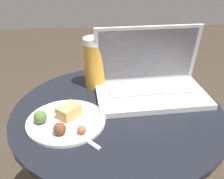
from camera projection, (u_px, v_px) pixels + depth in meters
name	position (u px, v px, depth m)	size (l,w,h in m)	color
table	(117.00, 148.00, 0.90)	(0.67, 0.67, 0.54)	black
laptop	(150.00, 81.00, 0.90)	(0.38, 0.23, 0.23)	silver
beer_glass	(94.00, 63.00, 0.93)	(0.07, 0.07, 0.18)	gold
snack_plate	(65.00, 120.00, 0.76)	(0.23, 0.23, 0.05)	silver
fork	(72.00, 130.00, 0.73)	(0.14, 0.16, 0.00)	silver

